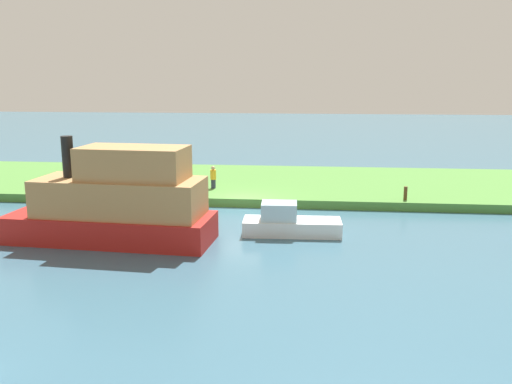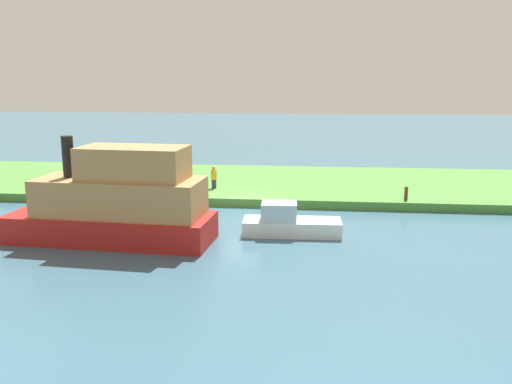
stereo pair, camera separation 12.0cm
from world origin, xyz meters
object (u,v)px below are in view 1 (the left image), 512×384
Objects in this scene: mooring_post at (405,193)px; riverboat_paddlewheel at (116,203)px; person_on_bank at (213,177)px; pontoon_yellow at (289,223)px.

riverboat_paddlewheel reaches higher than mooring_post.
riverboat_paddlewheel reaches higher than person_on_bank.
pontoon_yellow reaches higher than mooring_post.
riverboat_paddlewheel is (13.99, 7.70, 0.88)m from mooring_post.
riverboat_paddlewheel reaches higher than pontoon_yellow.
mooring_post is at bearing -151.18° from riverboat_paddlewheel.
mooring_post is 15.99m from riverboat_paddlewheel.
riverboat_paddlewheel is 2.03× the size of pontoon_yellow.
person_on_bank reaches higher than pontoon_yellow.
riverboat_paddlewheel is at bearing 75.12° from person_on_bank.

